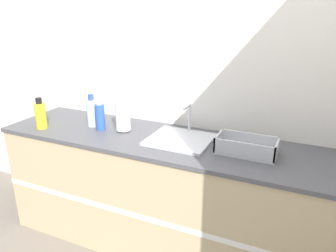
{
  "coord_description": "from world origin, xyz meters",
  "views": [
    {
      "loc": [
        0.97,
        -1.71,
        1.84
      ],
      "look_at": [
        0.05,
        0.3,
        1.05
      ],
      "focal_mm": 35.0,
      "sensor_mm": 36.0,
      "label": 1
    }
  ],
  "objects_px": {
    "paper_towel_roll": "(123,115)",
    "bottle_yellow": "(41,115)",
    "sink": "(181,138)",
    "bottle_clear": "(92,112)",
    "dish_rack": "(246,148)",
    "bottle_blue": "(100,116)"
  },
  "relations": [
    {
      "from": "paper_towel_roll",
      "to": "bottle_yellow",
      "type": "xyz_separation_m",
      "value": [
        -0.64,
        -0.22,
        -0.02
      ]
    },
    {
      "from": "sink",
      "to": "paper_towel_roll",
      "type": "xyz_separation_m",
      "value": [
        -0.49,
        -0.0,
        0.11
      ]
    },
    {
      "from": "sink",
      "to": "bottle_clear",
      "type": "height_order",
      "value": "bottle_clear"
    },
    {
      "from": "dish_rack",
      "to": "bottle_clear",
      "type": "xyz_separation_m",
      "value": [
        -1.27,
        0.03,
        0.08
      ]
    },
    {
      "from": "bottle_blue",
      "to": "bottle_clear",
      "type": "xyz_separation_m",
      "value": [
        -0.11,
        0.05,
        0.01
      ]
    },
    {
      "from": "paper_towel_roll",
      "to": "dish_rack",
      "type": "distance_m",
      "value": 0.98
    },
    {
      "from": "bottle_yellow",
      "to": "bottle_clear",
      "type": "distance_m",
      "value": 0.4
    },
    {
      "from": "dish_rack",
      "to": "bottle_blue",
      "type": "bearing_deg",
      "value": -178.96
    },
    {
      "from": "paper_towel_roll",
      "to": "bottle_yellow",
      "type": "height_order",
      "value": "paper_towel_roll"
    },
    {
      "from": "paper_towel_roll",
      "to": "bottle_yellow",
      "type": "relative_size",
      "value": 1.01
    },
    {
      "from": "bottle_clear",
      "to": "bottle_blue",
      "type": "bearing_deg",
      "value": -22.74
    },
    {
      "from": "dish_rack",
      "to": "bottle_clear",
      "type": "relative_size",
      "value": 1.48
    },
    {
      "from": "sink",
      "to": "dish_rack",
      "type": "relative_size",
      "value": 1.13
    },
    {
      "from": "paper_towel_roll",
      "to": "dish_rack",
      "type": "height_order",
      "value": "paper_towel_roll"
    },
    {
      "from": "dish_rack",
      "to": "bottle_yellow",
      "type": "height_order",
      "value": "bottle_yellow"
    },
    {
      "from": "bottle_yellow",
      "to": "bottle_clear",
      "type": "xyz_separation_m",
      "value": [
        0.34,
        0.22,
        0.01
      ]
    },
    {
      "from": "sink",
      "to": "bottle_yellow",
      "type": "xyz_separation_m",
      "value": [
        -1.12,
        -0.22,
        0.09
      ]
    },
    {
      "from": "paper_towel_roll",
      "to": "bottle_yellow",
      "type": "bearing_deg",
      "value": -161.02
    },
    {
      "from": "sink",
      "to": "paper_towel_roll",
      "type": "height_order",
      "value": "paper_towel_roll"
    },
    {
      "from": "bottle_yellow",
      "to": "bottle_blue",
      "type": "relative_size",
      "value": 0.99
    },
    {
      "from": "sink",
      "to": "dish_rack",
      "type": "bearing_deg",
      "value": -3.72
    },
    {
      "from": "sink",
      "to": "paper_towel_roll",
      "type": "distance_m",
      "value": 0.5
    }
  ]
}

